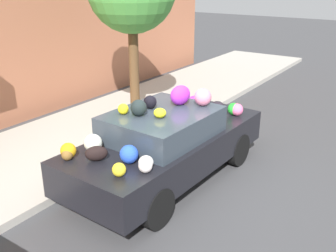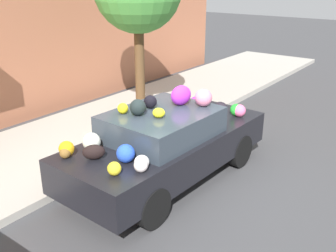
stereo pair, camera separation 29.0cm
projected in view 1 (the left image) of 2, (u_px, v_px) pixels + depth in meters
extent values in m
plane|color=#424244|center=(169.00, 179.00, 7.32)|extent=(60.00, 60.00, 0.00)
cube|color=#B2ADA3|center=(68.00, 143.00, 8.71)|extent=(24.00, 3.20, 0.14)
cylinder|color=brown|center=(134.00, 70.00, 9.73)|extent=(0.24, 0.24, 2.39)
cylinder|color=#B2B2B7|center=(108.00, 133.00, 8.30)|extent=(0.20, 0.20, 0.55)
sphere|color=#B2B2B7|center=(107.00, 118.00, 8.18)|extent=(0.18, 0.18, 0.18)
cube|color=black|center=(168.00, 148.00, 7.11)|extent=(4.25, 1.86, 0.59)
cube|color=#333D47|center=(162.00, 124.00, 6.79)|extent=(1.94, 1.56, 0.45)
cylinder|color=black|center=(175.00, 132.00, 8.61)|extent=(0.65, 0.21, 0.65)
cylinder|color=black|center=(238.00, 150.00, 7.75)|extent=(0.65, 0.21, 0.65)
cylinder|color=black|center=(86.00, 178.00, 6.67)|extent=(0.65, 0.21, 0.65)
cylinder|color=black|center=(157.00, 208.00, 5.81)|extent=(0.65, 0.21, 0.65)
ellipsoid|color=black|center=(96.00, 153.00, 5.93)|extent=(0.38, 0.38, 0.23)
ellipsoid|color=yellow|center=(160.00, 113.00, 6.42)|extent=(0.29, 0.29, 0.16)
sphere|color=blue|center=(129.00, 154.00, 5.85)|extent=(0.30, 0.30, 0.28)
sphere|color=black|center=(139.00, 108.00, 6.49)|extent=(0.32, 0.32, 0.27)
sphere|color=white|center=(93.00, 143.00, 6.22)|extent=(0.37, 0.37, 0.29)
sphere|color=green|center=(234.00, 109.00, 7.87)|extent=(0.33, 0.33, 0.25)
sphere|color=#ECA415|center=(68.00, 151.00, 6.02)|extent=(0.34, 0.34, 0.24)
ellipsoid|color=blue|center=(200.00, 114.00, 7.53)|extent=(0.52, 0.50, 0.28)
ellipsoid|color=black|center=(218.00, 106.00, 8.07)|extent=(0.35, 0.38, 0.21)
sphere|color=white|center=(145.00, 166.00, 5.58)|extent=(0.29, 0.29, 0.20)
sphere|color=yellow|center=(119.00, 170.00, 5.48)|extent=(0.22, 0.22, 0.20)
ellipsoid|color=purple|center=(195.00, 103.00, 8.11)|extent=(0.43, 0.42, 0.31)
sphere|color=pink|center=(203.00, 97.00, 6.98)|extent=(0.43, 0.43, 0.31)
ellipsoid|color=white|center=(146.00, 163.00, 5.67)|extent=(0.30, 0.30, 0.21)
sphere|color=pink|center=(237.00, 110.00, 7.82)|extent=(0.25, 0.25, 0.25)
sphere|color=yellow|center=(123.00, 109.00, 6.57)|extent=(0.20, 0.20, 0.18)
sphere|color=red|center=(200.00, 99.00, 8.63)|extent=(0.22, 0.22, 0.18)
ellipsoid|color=purple|center=(180.00, 95.00, 7.02)|extent=(0.46, 0.36, 0.35)
sphere|color=white|center=(216.00, 113.00, 7.50)|extent=(0.43, 0.43, 0.33)
ellipsoid|color=green|center=(182.00, 109.00, 7.76)|extent=(0.49, 0.44, 0.32)
sphere|color=brown|center=(67.00, 155.00, 5.95)|extent=(0.24, 0.24, 0.17)
sphere|color=black|center=(150.00, 102.00, 6.85)|extent=(0.24, 0.24, 0.23)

